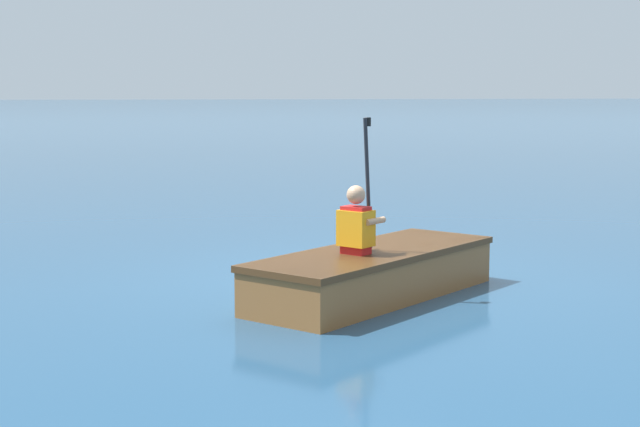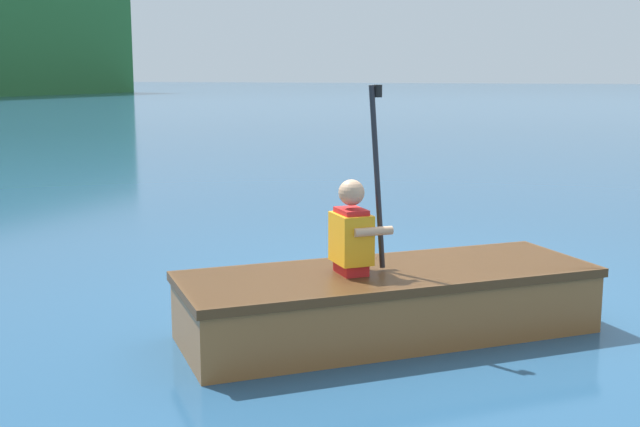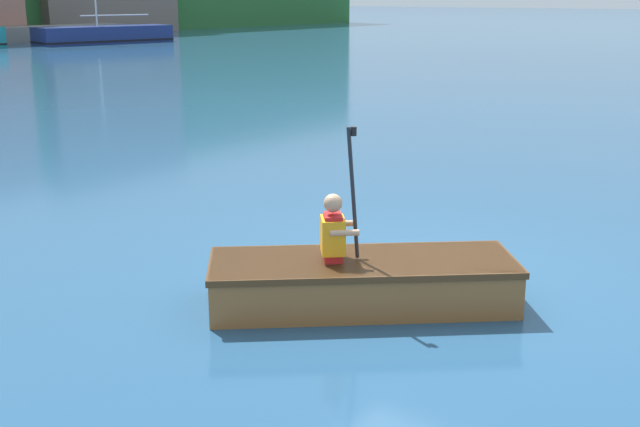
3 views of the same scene
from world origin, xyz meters
The scene contains 3 objects.
ground_plane centered at (0.00, 0.00, 0.00)m, with size 300.00×300.00×0.00m, color navy.
rowboat_foreground centered at (-1.01, -0.11, 0.26)m, with size 2.61×2.72×0.45m.
person_paddler centered at (-1.22, 0.12, 0.73)m, with size 0.46×0.46×1.22m.
Camera 2 is at (-6.03, -1.63, 1.74)m, focal length 45.00 mm.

